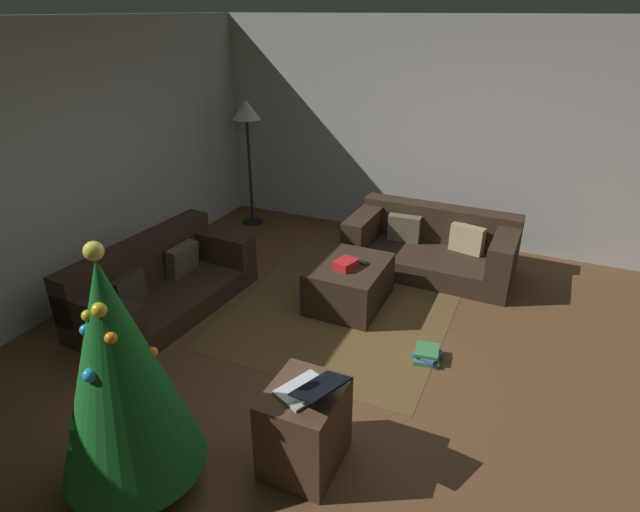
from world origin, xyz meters
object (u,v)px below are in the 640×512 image
object	(u,v)px
couch_left	(159,283)
ottoman	(349,284)
gift_box	(346,264)
christmas_tree	(119,370)
corner_lamp	(247,119)
laptop	(310,389)
book_stack	(427,355)
side_table	(304,428)
tv_remote	(360,262)
couch_right	(432,246)

from	to	relation	value
couch_left	ottoman	bearing A→B (deg)	119.50
gift_box	christmas_tree	size ratio (longest dim) A/B	0.13
couch_left	corner_lamp	bearing A→B (deg)	-168.23
ottoman	laptop	distance (m)	2.10
couch_left	gift_box	distance (m)	1.81
christmas_tree	book_stack	world-z (taller)	christmas_tree
book_stack	couch_left	bearing A→B (deg)	94.83
side_table	corner_lamp	size ratio (longest dim) A/B	0.36
gift_box	couch_left	bearing A→B (deg)	113.61
christmas_tree	book_stack	size ratio (longest dim) A/B	6.46
gift_box	tv_remote	size ratio (longest dim) A/B	1.29
couch_left	christmas_tree	size ratio (longest dim) A/B	1.14
side_table	corner_lamp	bearing A→B (deg)	35.55
ottoman	tv_remote	bearing A→B (deg)	-54.79
gift_box	christmas_tree	world-z (taller)	christmas_tree
tv_remote	side_table	distance (m)	2.07
laptop	tv_remote	bearing A→B (deg)	12.17
ottoman	corner_lamp	distance (m)	2.74
couch_left	ottoman	distance (m)	1.84
couch_left	book_stack	world-z (taller)	couch_left
gift_box	side_table	size ratio (longest dim) A/B	0.36
christmas_tree	side_table	xyz separation A→B (m)	(0.56, -0.85, -0.57)
couch_right	side_table	size ratio (longest dim) A/B	3.09
couch_right	gift_box	xyz separation A→B (m)	(-1.22, 0.56, 0.21)
couch_right	christmas_tree	xyz separation A→B (m)	(-3.67, 0.93, 0.60)
couch_left	couch_right	distance (m)	2.94
corner_lamp	tv_remote	bearing A→B (deg)	-124.34
tv_remote	side_table	world-z (taller)	side_table
couch_left	book_stack	bearing A→B (deg)	98.18
christmas_tree	corner_lamp	bearing A→B (deg)	21.93
couch_left	laptop	world-z (taller)	laptop
couch_left	corner_lamp	size ratio (longest dim) A/B	1.14
side_table	christmas_tree	bearing A→B (deg)	123.54
couch_right	christmas_tree	size ratio (longest dim) A/B	1.10
couch_left	christmas_tree	bearing A→B (deg)	39.82
couch_right	side_table	distance (m)	3.10
ottoman	christmas_tree	world-z (taller)	christmas_tree
couch_right	laptop	size ratio (longest dim) A/B	3.92
corner_lamp	laptop	bearing A→B (deg)	-144.07
laptop	ottoman	bearing A→B (deg)	14.71
side_table	laptop	bearing A→B (deg)	-112.70
couch_left	tv_remote	distance (m)	1.95
gift_box	corner_lamp	bearing A→B (deg)	51.74
couch_right	side_table	bearing A→B (deg)	89.72
ottoman	side_table	distance (m)	2.03
christmas_tree	corner_lamp	xyz separation A→B (m)	(4.01, 1.61, 0.52)
christmas_tree	book_stack	xyz separation A→B (m)	(1.94, -1.31, -0.81)
book_stack	christmas_tree	bearing A→B (deg)	146.04
side_table	book_stack	world-z (taller)	side_table
tv_remote	side_table	size ratio (longest dim) A/B	0.28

